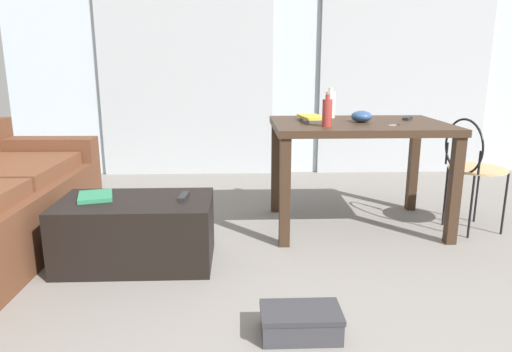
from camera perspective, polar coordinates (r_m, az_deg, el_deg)
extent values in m
plane|color=gray|center=(3.25, 9.19, -8.31)|extent=(8.71, 8.71, 0.00)
cube|color=silver|center=(5.20, 4.89, 14.54)|extent=(6.13, 0.10, 2.57)
cube|color=#B2B7BC|center=(5.11, -8.55, 12.80)|extent=(1.84, 0.03, 2.28)
cube|color=#B2B7BC|center=(5.39, 17.75, 12.36)|extent=(1.84, 0.03, 2.28)
cube|color=brown|center=(4.15, -24.91, 2.94)|extent=(0.90, 0.22, 0.19)
cube|color=brown|center=(3.67, -27.38, 0.68)|extent=(0.67, 0.82, 0.10)
cube|color=black|center=(2.98, -14.37, -6.55)|extent=(0.92, 0.54, 0.40)
cube|color=#382619|center=(3.48, 12.45, 6.03)|extent=(1.24, 0.86, 0.05)
cube|color=#382619|center=(3.09, 3.53, -2.10)|extent=(0.07, 0.07, 0.74)
cube|color=#382619|center=(3.40, 23.06, -1.74)|extent=(0.07, 0.07, 0.74)
cube|color=#382619|center=(3.82, 2.42, 1.01)|extent=(0.07, 0.07, 0.74)
cube|color=#382619|center=(4.07, 18.63, 1.10)|extent=(0.07, 0.07, 0.74)
cylinder|color=tan|center=(3.73, 25.43, 0.79)|extent=(0.40, 0.40, 0.02)
cylinder|color=black|center=(3.77, 28.07, -3.04)|extent=(0.02, 0.02, 0.45)
cylinder|color=black|center=(3.97, 25.35, -1.95)|extent=(0.02, 0.02, 0.45)
cylinder|color=black|center=(3.59, 24.75, -3.48)|extent=(0.02, 0.02, 0.45)
cylinder|color=black|center=(3.80, 22.09, -2.30)|extent=(0.02, 0.02, 0.45)
torus|color=black|center=(3.61, 24.00, 3.31)|extent=(0.10, 0.39, 0.40)
cylinder|color=black|center=(3.49, 25.61, 1.47)|extent=(0.02, 0.02, 0.16)
cylinder|color=black|center=(3.75, 22.25, 2.58)|extent=(0.02, 0.02, 0.16)
cylinder|color=#99332D|center=(3.18, 8.67, 7.60)|extent=(0.07, 0.07, 0.18)
cylinder|color=#99332D|center=(3.17, 8.74, 9.52)|extent=(0.03, 0.03, 0.03)
cylinder|color=beige|center=(3.70, 9.04, 8.58)|extent=(0.08, 0.08, 0.20)
cylinder|color=beige|center=(3.69, 9.11, 10.36)|extent=(0.03, 0.03, 0.03)
ellipsoid|color=#2D4C7A|center=(3.48, 12.75, 7.11)|extent=(0.15, 0.15, 0.08)
cube|color=#4C4C51|center=(3.47, 6.95, 6.84)|extent=(0.17, 0.30, 0.02)
cube|color=gold|center=(3.47, 6.84, 7.16)|extent=(0.19, 0.29, 0.02)
cube|color=#232326|center=(3.72, 17.99, 6.72)|extent=(0.11, 0.14, 0.02)
cube|color=#9EA0A5|center=(3.35, 16.51, 5.97)|extent=(0.06, 0.07, 0.00)
torus|color=#262628|center=(3.40, 16.83, 6.06)|extent=(0.03, 0.03, 0.00)
cube|color=#9EA0A5|center=(3.35, 16.31, 6.00)|extent=(0.07, 0.05, 0.00)
torus|color=#262628|center=(3.40, 16.92, 6.05)|extent=(0.03, 0.03, 0.00)
cube|color=#232326|center=(2.90, -8.83, -2.43)|extent=(0.06, 0.17, 0.02)
cube|color=#2D7F56|center=(3.02, -19.01, -2.35)|extent=(0.25, 0.27, 0.02)
cube|color=#38383D|center=(2.24, 5.47, -17.62)|extent=(0.35, 0.21, 0.10)
cube|color=#313135|center=(2.20, 5.51, -16.21)|extent=(0.37, 0.22, 0.02)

